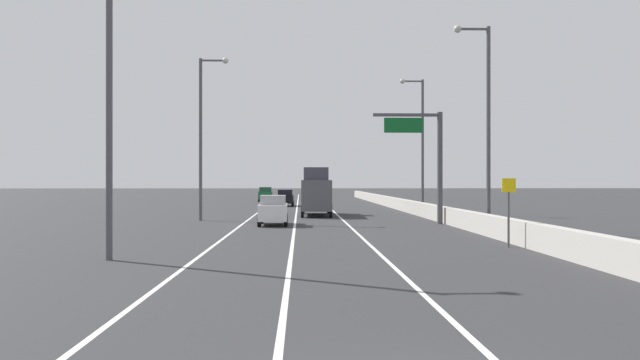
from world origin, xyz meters
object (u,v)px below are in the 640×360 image
car_white_1 (273,210)px  car_green_0 (266,194)px  lamp_post_right_third (420,137)px  lamp_post_right_second (485,115)px  box_truck (316,193)px  speed_advisory_sign (509,207)px  lamp_post_left_mid (204,128)px  car_black_2 (285,198)px  overhead_sign_gantry (429,153)px  lamp_post_left_near (115,76)px

car_white_1 → car_green_0: bearing=93.9°
lamp_post_right_third → car_white_1: lamp_post_right_third is taller
lamp_post_right_second → car_green_0: (-15.50, 49.86, -5.71)m
lamp_post_right_third → box_truck: lamp_post_right_third is taller
speed_advisory_sign → lamp_post_right_third: bearing=86.8°
speed_advisory_sign → car_white_1: bearing=128.8°
lamp_post_left_mid → car_white_1: lamp_post_left_mid is taller
car_white_1 → car_black_2: car_white_1 is taller
lamp_post_right_third → lamp_post_left_mid: bearing=-153.8°
lamp_post_right_third → car_green_0: (-15.40, 31.52, -5.71)m
car_white_1 → box_truck: size_ratio=0.53×
overhead_sign_gantry → box_truck: bearing=124.9°
box_truck → lamp_post_right_third: bearing=14.1°
speed_advisory_sign → box_truck: size_ratio=0.40×
lamp_post_right_second → car_black_2: size_ratio=2.74×
overhead_sign_gantry → lamp_post_right_third: lamp_post_right_third is taller
lamp_post_right_third → overhead_sign_gantry: bearing=-98.6°
lamp_post_right_third → car_green_0: size_ratio=2.94×
overhead_sign_gantry → box_truck: (-7.28, 10.43, -2.89)m
lamp_post_right_third → lamp_post_left_near: size_ratio=1.00×
car_white_1 → box_truck: box_truck is taller
overhead_sign_gantry → car_white_1: bearing=-175.9°
car_white_1 → lamp_post_left_near: bearing=-106.1°
car_white_1 → box_truck: 11.63m
lamp_post_left_mid → lamp_post_right_second: bearing=-28.6°
overhead_sign_gantry → lamp_post_right_second: size_ratio=0.63×
overhead_sign_gantry → lamp_post_left_near: lamp_post_left_near is taller
lamp_post_right_second → box_truck: (-9.33, 16.03, -4.87)m
car_green_0 → speed_advisory_sign: bearing=-76.6°
lamp_post_right_third → car_green_0: lamp_post_right_third is taller
speed_advisory_sign → lamp_post_left_near: 16.97m
lamp_post_right_third → lamp_post_left_near: bearing=-119.4°
car_green_0 → car_white_1: (3.08, -45.00, -0.03)m
lamp_post_right_second → lamp_post_left_mid: (-17.70, 9.67, 0.00)m
speed_advisory_sign → box_truck: (-7.73, 24.66, 0.08)m
overhead_sign_gantry → lamp_post_left_mid: 16.30m
lamp_post_left_mid → car_white_1: bearing=-42.4°
speed_advisory_sign → car_green_0: 60.12m
lamp_post_right_second → car_black_2: bearing=109.7°
speed_advisory_sign → car_black_2: (-10.76, 43.14, -0.82)m
lamp_post_right_second → box_truck: 19.17m
speed_advisory_sign → lamp_post_right_third: 27.46m
speed_advisory_sign → car_green_0: bearing=103.4°
car_green_0 → box_truck: bearing=-79.7°
lamp_post_right_second → box_truck: lamp_post_right_second is taller
lamp_post_left_near → box_truck: 29.89m
lamp_post_left_mid → car_white_1: 9.17m
car_green_0 → car_white_1: 45.11m
lamp_post_right_second → car_black_2: lamp_post_right_second is taller
lamp_post_right_second → car_black_2: 37.11m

